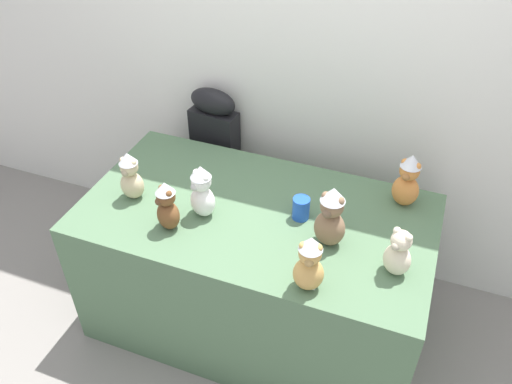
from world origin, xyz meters
name	(u,v)px	position (x,y,z in m)	size (l,w,h in m)	color
ground_plane	(239,352)	(0.00, 0.00, 0.00)	(10.00, 10.00, 0.00)	gray
wall_back	(305,52)	(0.00, 0.95, 1.30)	(7.00, 0.08, 2.60)	silver
display_table	(256,269)	(0.00, 0.25, 0.39)	(1.67, 0.91, 0.79)	#4C6B4C
instrument_case	(217,167)	(-0.48, 0.83, 0.53)	(0.29, 0.15, 1.06)	black
teddy_bear_snow	(202,192)	(-0.22, 0.15, 0.92)	(0.16, 0.15, 0.28)	white
teddy_bear_sand	(131,176)	(-0.60, 0.14, 0.91)	(0.12, 0.10, 0.26)	#CCB78E
teddy_bear_mocha	(331,217)	(0.37, 0.17, 0.94)	(0.16, 0.14, 0.31)	#7F6047
teddy_bear_cream	(398,254)	(0.67, 0.10, 0.89)	(0.15, 0.14, 0.23)	beige
teddy_bear_chestnut	(167,206)	(-0.33, 0.01, 0.91)	(0.15, 0.14, 0.25)	brown
teddy_bear_ginger	(407,181)	(0.64, 0.56, 0.93)	(0.15, 0.13, 0.28)	#D17F3D
teddy_bear_honey	(309,264)	(0.36, -0.11, 0.92)	(0.14, 0.13, 0.27)	tan
party_cup_blue	(301,208)	(0.21, 0.29, 0.84)	(0.08, 0.08, 0.11)	blue
name_card_front_left	(307,283)	(0.36, -0.11, 0.81)	(0.07, 0.01, 0.05)	white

